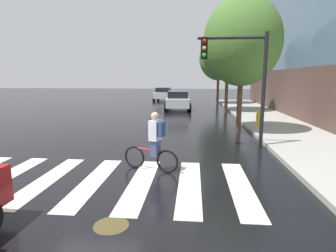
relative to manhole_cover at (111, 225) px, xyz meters
name	(u,v)px	position (x,y,z in m)	size (l,w,h in m)	color
ground_plane	(85,181)	(-1.30, 2.02, 0.00)	(120.00, 120.00, 0.00)	black
crosswalk_stripes	(70,180)	(-1.70, 2.02, 0.00)	(9.15, 3.51, 0.01)	silver
manhole_cover	(111,225)	(0.00, 0.00, 0.00)	(0.64, 0.64, 0.01)	#473D1E
sedan_mid	(178,100)	(0.16, 18.05, 0.79)	(2.25, 4.52, 1.54)	silver
sedan_far	(164,94)	(-2.05, 27.37, 0.77)	(2.17, 4.39, 1.50)	silver
cyclist	(154,142)	(0.36, 2.96, 0.84)	(1.64, 0.61, 1.69)	black
traffic_light_near	(241,71)	(3.12, 5.77, 2.86)	(2.47, 0.28, 4.20)	black
fire_hydrant	(258,118)	(4.82, 10.03, 0.53)	(0.33, 0.22, 0.78)	gold
street_tree_near	(242,41)	(3.61, 8.81, 4.25)	(3.54, 3.54, 6.30)	#4C3823
street_tree_mid	(228,50)	(3.92, 16.73, 4.64)	(3.86, 3.86, 6.87)	#4C3823
street_tree_far	(219,58)	(3.80, 22.95, 4.49)	(3.74, 3.74, 6.66)	#4C3823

